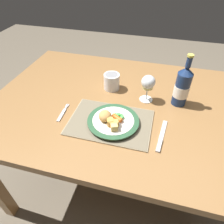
{
  "coord_description": "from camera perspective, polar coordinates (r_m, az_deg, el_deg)",
  "views": [
    {
      "loc": [
        0.16,
        -0.81,
        1.38
      ],
      "look_at": [
        -0.02,
        -0.14,
        0.78
      ],
      "focal_mm": 32.0,
      "sensor_mm": 36.0,
      "label": 1
    }
  ],
  "objects": [
    {
      "name": "placemat",
      "position": [
        0.92,
        -0.48,
        -2.89
      ],
      "size": [
        0.38,
        0.26,
        0.01
      ],
      "color": "gray",
      "rests_on": "dining_table"
    },
    {
      "name": "wine_glass",
      "position": [
        1.02,
        10.28,
        8.02
      ],
      "size": [
        0.07,
        0.07,
        0.14
      ],
      "color": "silver",
      "rests_on": "dining_table"
    },
    {
      "name": "dinner_plate",
      "position": [
        0.91,
        0.22,
        -2.63
      ],
      "size": [
        0.24,
        0.24,
        0.02
      ],
      "color": "silver",
      "rests_on": "placemat"
    },
    {
      "name": "bottle",
      "position": [
        1.04,
        19.42,
        6.82
      ],
      "size": [
        0.07,
        0.07,
        0.27
      ],
      "color": "navy",
      "rests_on": "dining_table"
    },
    {
      "name": "drinking_cup",
      "position": [
        1.12,
        -0.1,
        8.79
      ],
      "size": [
        0.09,
        0.09,
        0.09
      ],
      "color": "white",
      "rests_on": "dining_table"
    },
    {
      "name": "roast_potatoes",
      "position": [
        0.86,
        0.15,
        -3.31
      ],
      "size": [
        0.06,
        0.06,
        0.03
      ],
      "color": "gold",
      "rests_on": "dinner_plate"
    },
    {
      "name": "ground_plane",
      "position": [
        1.61,
        1.88,
        -18.25
      ],
      "size": [
        6.0,
        6.0,
        0.0
      ],
      "primitive_type": "plane",
      "color": "brown"
    },
    {
      "name": "fork",
      "position": [
        1.0,
        -13.97,
        -0.45
      ],
      "size": [
        0.02,
        0.13,
        0.01
      ],
      "color": "silver",
      "rests_on": "dining_table"
    },
    {
      "name": "table_knife",
      "position": [
        0.88,
        13.82,
        -7.27
      ],
      "size": [
        0.04,
        0.19,
        0.01
      ],
      "color": "silver",
      "rests_on": "dining_table"
    },
    {
      "name": "glazed_carrots",
      "position": [
        0.89,
        0.94,
        -2.29
      ],
      "size": [
        0.06,
        0.08,
        0.02
      ],
      "color": "orange",
      "rests_on": "dinner_plate"
    },
    {
      "name": "breaded_croquettes",
      "position": [
        0.89,
        -2.11,
        -1.2
      ],
      "size": [
        0.07,
        0.08,
        0.04
      ],
      "color": "#B77F3D",
      "rests_on": "dinner_plate"
    },
    {
      "name": "green_beans_pile",
      "position": [
        0.91,
        1.92,
        -1.36
      ],
      "size": [
        0.05,
        0.06,
        0.02
      ],
      "color": "#4CA84C",
      "rests_on": "dinner_plate"
    },
    {
      "name": "dining_table",
      "position": [
        1.1,
        2.61,
        -0.45
      ],
      "size": [
        1.37,
        0.96,
        0.74
      ],
      "color": "olive",
      "rests_on": "ground"
    }
  ]
}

